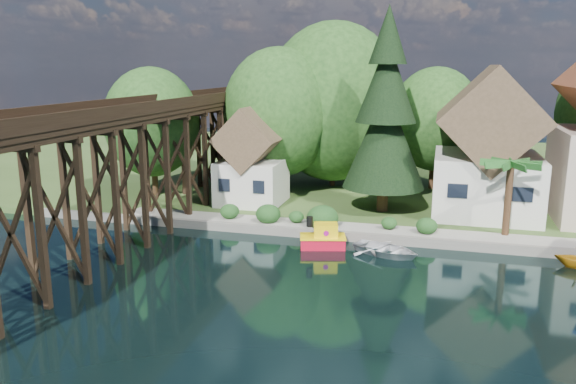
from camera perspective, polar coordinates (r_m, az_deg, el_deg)
name	(u,v)px	position (r m, az deg, el deg)	size (l,w,h in m)	color
ground	(362,289)	(30.18, 7.51, -9.72)	(140.00, 140.00, 0.00)	black
bank	(405,170)	(62.80, 11.78, 2.19)	(140.00, 52.00, 0.50)	#355020
seawall	(441,244)	(37.40, 15.33, -5.09)	(60.00, 0.40, 0.62)	slate
promenade	(473,237)	(38.66, 18.32, -4.37)	(50.00, 2.60, 0.06)	gray
trestle_bridge	(135,160)	(38.70, -15.30, 3.19)	(4.12, 44.18, 9.30)	black
house_left	(488,153)	(44.29, 19.62, 3.78)	(7.64, 8.64, 11.02)	silver
shed	(252,163)	(45.26, -3.71, 2.99)	(5.09, 5.40, 7.85)	silver
bg_trees	(411,116)	(49.18, 12.35, 7.57)	(49.90, 13.30, 10.57)	#382314
shrubs	(315,216)	(39.19, 2.75, -2.42)	(15.76, 2.47, 1.70)	#194418
conifer	(386,115)	(42.77, 9.89, 7.71)	(6.21, 6.21, 15.29)	#382314
palm_tree	(511,166)	(38.81, 21.71, 2.44)	(4.35, 4.35, 5.31)	#382314
tugboat	(323,238)	(36.22, 3.61, -4.70)	(3.22, 2.27, 2.11)	red
boat_white_a	(386,248)	(35.39, 9.93, -5.63)	(3.02, 4.22, 0.87)	silver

